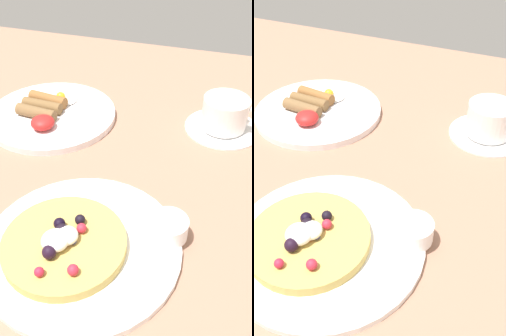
# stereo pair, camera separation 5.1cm
# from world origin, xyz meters

# --- Properties ---
(ground_plane) EXTENTS (1.65, 1.23, 0.03)m
(ground_plane) POSITION_xyz_m (0.00, 0.00, -0.01)
(ground_plane) COLOR #9F715A
(pancake_plate) EXTENTS (0.28, 0.28, 0.01)m
(pancake_plate) POSITION_xyz_m (0.03, -0.12, 0.01)
(pancake_plate) COLOR white
(pancake_plate) RESTS_ON ground_plane
(pancake_with_berries) EXTENTS (0.17, 0.17, 0.04)m
(pancake_with_berries) POSITION_xyz_m (0.01, -0.14, 0.02)
(pancake_with_berries) COLOR tan
(pancake_with_berries) RESTS_ON pancake_plate
(syrup_ramekin) EXTENTS (0.05, 0.05, 0.03)m
(syrup_ramekin) POSITION_xyz_m (0.14, -0.07, 0.03)
(syrup_ramekin) COLOR white
(syrup_ramekin) RESTS_ON pancake_plate
(breakfast_plate) EXTENTS (0.26, 0.26, 0.01)m
(breakfast_plate) POSITION_xyz_m (-0.16, 0.18, 0.01)
(breakfast_plate) COLOR white
(breakfast_plate) RESTS_ON ground_plane
(fried_breakfast) EXTENTS (0.10, 0.16, 0.03)m
(fried_breakfast) POSITION_xyz_m (-0.17, 0.17, 0.02)
(fried_breakfast) COLOR brown
(fried_breakfast) RESTS_ON breakfast_plate
(coffee_saucer) EXTENTS (0.15, 0.15, 0.01)m
(coffee_saucer) POSITION_xyz_m (0.18, 0.24, 0.00)
(coffee_saucer) COLOR white
(coffee_saucer) RESTS_ON ground_plane
(coffee_cup) EXTENTS (0.12, 0.09, 0.06)m
(coffee_cup) POSITION_xyz_m (0.18, 0.24, 0.04)
(coffee_cup) COLOR white
(coffee_cup) RESTS_ON coffee_saucer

